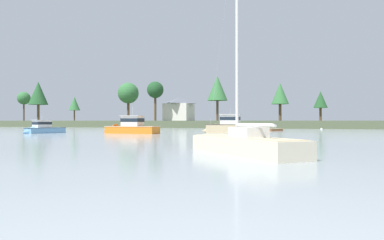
{
  "coord_description": "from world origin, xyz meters",
  "views": [
    {
      "loc": [
        13.68,
        -8.45,
        1.8
      ],
      "look_at": [
        2.26,
        26.24,
        1.9
      ],
      "focal_mm": 33.63,
      "sensor_mm": 36.0,
      "label": 1
    }
  ],
  "objects": [
    {
      "name": "far_shore_bank",
      "position": [
        0.0,
        102.63,
        0.94
      ],
      "size": [
        201.1,
        52.03,
        1.87
      ],
      "primitive_type": "cube",
      "color": "#4C563D",
      "rests_on": "ground"
    },
    {
      "name": "cruiser_sand",
      "position": [
        2.44,
        43.47,
        0.59
      ],
      "size": [
        9.77,
        3.29,
        4.48
      ],
      "color": "tan",
      "rests_on": "ground"
    },
    {
      "name": "dinghy_wood",
      "position": [
        7.73,
        56.46,
        0.15
      ],
      "size": [
        2.92,
        3.26,
        0.61
      ],
      "color": "brown",
      "rests_on": "ground"
    },
    {
      "name": "sailboat_cream",
      "position": [
        10.27,
        10.89,
        0.29
      ],
      "size": [
        7.42,
        7.83,
        14.08
      ],
      "color": "beige",
      "rests_on": "ground"
    },
    {
      "name": "cruiser_orange",
      "position": [
        -11.23,
        37.62,
        0.58
      ],
      "size": [
        8.85,
        3.02,
        4.78
      ],
      "color": "orange",
      "rests_on": "ground"
    },
    {
      "name": "cruiser_skyblue",
      "position": [
        -23.6,
        34.43,
        0.47
      ],
      "size": [
        3.66,
        6.66,
        3.52
      ],
      "color": "#669ECC",
      "rests_on": "ground"
    },
    {
      "name": "mooring_buoy_orange",
      "position": [
        4.36,
        25.57,
        0.08
      ],
      "size": [
        0.43,
        0.43,
        0.48
      ],
      "color": "orange",
      "rests_on": "ground"
    },
    {
      "name": "mooring_buoy_white",
      "position": [
        15.9,
        70.41,
        0.08
      ],
      "size": [
        0.48,
        0.48,
        0.53
      ],
      "color": "white",
      "rests_on": "ground"
    },
    {
      "name": "mooring_buoy_yellow",
      "position": [
        3.43,
        24.66,
        0.08
      ],
      "size": [
        0.43,
        0.43,
        0.48
      ],
      "color": "yellow",
      "rests_on": "ground"
    },
    {
      "name": "shore_tree_far_right",
      "position": [
        -82.08,
        93.01,
        9.7
      ],
      "size": [
        4.45,
        4.45,
        10.15
      ],
      "color": "brown",
      "rests_on": "far_shore_bank"
    },
    {
      "name": "shore_tree_left",
      "position": [
        -64.56,
        80.24,
        10.14
      ],
      "size": [
        5.68,
        5.68,
        11.82
      ],
      "color": "brown",
      "rests_on": "far_shore_bank"
    },
    {
      "name": "shore_tree_inland_c",
      "position": [
        -10.05,
        85.45,
        10.56
      ],
      "size": [
        5.46,
        5.46,
        12.1
      ],
      "color": "brown",
      "rests_on": "far_shore_bank"
    },
    {
      "name": "shore_tree_center_right",
      "position": [
        -45.42,
        101.32,
        11.22
      ],
      "size": [
        7.1,
        7.1,
        12.98
      ],
      "color": "brown",
      "rests_on": "far_shore_bank"
    },
    {
      "name": "shore_tree_far_left",
      "position": [
        -52.63,
        81.56,
        6.91
      ],
      "size": [
        3.29,
        3.29,
        7.09
      ],
      "color": "brown",
      "rests_on": "far_shore_bank"
    },
    {
      "name": "shore_tree_left_mid",
      "position": [
        6.21,
        87.99,
        8.88
      ],
      "size": [
        4.55,
        4.55,
        9.9
      ],
      "color": "brown",
      "rests_on": "far_shore_bank"
    },
    {
      "name": "shore_tree_center",
      "position": [
        16.59,
        104.16,
        8.02
      ],
      "size": [
        4.0,
        4.0,
        8.7
      ],
      "color": "brown",
      "rests_on": "far_shore_bank"
    },
    {
      "name": "shore_tree_center_left",
      "position": [
        -30.99,
        91.53,
        11.08
      ],
      "size": [
        5.05,
        5.05,
        11.89
      ],
      "color": "brown",
      "rests_on": "far_shore_bank"
    },
    {
      "name": "cottage_near_water",
      "position": [
        -26.15,
        99.12,
        5.66
      ],
      "size": [
        8.56,
        8.97,
        7.35
      ],
      "color": "silver",
      "rests_on": "far_shore_bank"
    }
  ]
}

